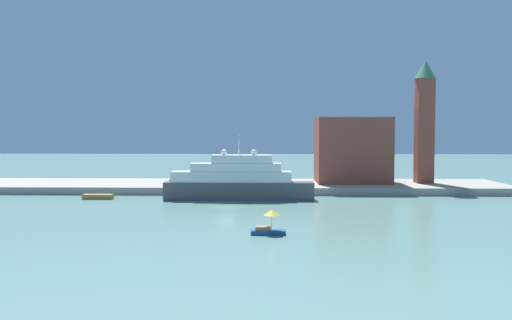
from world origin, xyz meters
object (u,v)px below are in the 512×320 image
(large_yacht, at_px, (237,182))
(mooring_bollard, at_px, (272,185))
(parked_car, at_px, (180,180))
(small_motorboat, at_px, (269,225))
(person_figure, at_px, (207,182))
(harbor_building, at_px, (352,150))
(work_barge, at_px, (98,197))
(bell_tower, at_px, (424,117))

(large_yacht, height_order, mooring_bollard, large_yacht)
(large_yacht, relative_size, mooring_bollard, 36.69)
(large_yacht, height_order, parked_car, large_yacht)
(small_motorboat, relative_size, person_figure, 2.56)
(harbor_building, bearing_deg, large_yacht, -141.53)
(small_motorboat, height_order, parked_car, parked_car)
(parked_car, height_order, person_figure, person_figure)
(work_barge, bearing_deg, harbor_building, 20.35)
(large_yacht, relative_size, work_barge, 4.97)
(bell_tower, height_order, parked_car, bell_tower)
(small_motorboat, relative_size, work_barge, 0.77)
(bell_tower, xyz_separation_m, mooring_bollard, (-31.47, -9.62, -13.26))
(work_barge, bearing_deg, small_motorboat, -46.55)
(harbor_building, height_order, mooring_bollard, harbor_building)
(work_barge, relative_size, person_figure, 3.32)
(small_motorboat, bearing_deg, parked_car, 111.34)
(small_motorboat, distance_m, mooring_bollard, 39.80)
(small_motorboat, xyz_separation_m, work_barge, (-30.85, 32.56, -0.74))
(small_motorboat, bearing_deg, person_figure, 106.29)
(small_motorboat, distance_m, bell_tower, 60.53)
(large_yacht, xyz_separation_m, bell_tower, (37.80, 17.32, 11.88))
(bell_tower, distance_m, person_figure, 46.79)
(harbor_building, bearing_deg, work_barge, -159.65)
(bell_tower, height_order, person_figure, bell_tower)
(mooring_bollard, bearing_deg, harbor_building, 32.42)
(harbor_building, height_order, parked_car, harbor_building)
(parked_car, bearing_deg, person_figure, -38.21)
(work_barge, distance_m, person_figure, 20.93)
(mooring_bollard, bearing_deg, work_barge, -167.05)
(large_yacht, bearing_deg, parked_car, 130.50)
(large_yacht, relative_size, harbor_building, 1.77)
(parked_car, bearing_deg, work_barge, -131.39)
(work_barge, xyz_separation_m, harbor_building, (48.21, 17.88, 7.82))
(bell_tower, distance_m, mooring_bollard, 35.48)
(mooring_bollard, bearing_deg, large_yacht, -129.39)
(work_barge, xyz_separation_m, mooring_bollard, (31.45, 7.23, 1.40))
(mooring_bollard, bearing_deg, bell_tower, 16.99)
(large_yacht, height_order, person_figure, large_yacht)
(parked_car, bearing_deg, harbor_building, 5.81)
(bell_tower, bearing_deg, harbor_building, 176.00)
(work_barge, height_order, bell_tower, bell_tower)
(person_figure, bearing_deg, parked_car, 141.79)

